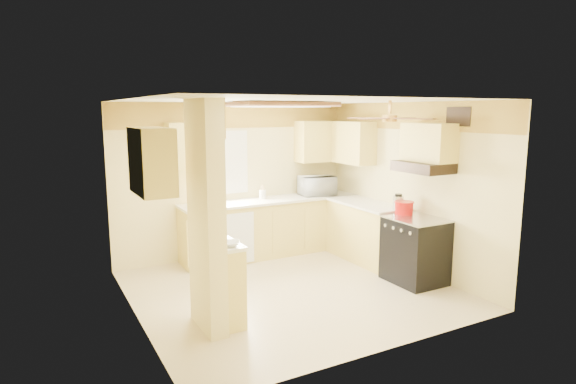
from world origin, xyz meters
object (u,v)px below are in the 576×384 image
microwave (317,186)px  kettle (398,203)px  stove (415,250)px  dutch_oven (404,208)px  bowl (230,244)px

microwave → kettle: 1.70m
stove → microwave: bearing=98.0°
kettle → microwave: bearing=102.1°
dutch_oven → microwave: bearing=100.1°
stove → bowl: (-2.81, -0.14, 0.51)m
stove → bowl: bearing=-177.1°
microwave → bowl: bearing=50.9°
microwave → dutch_oven: 1.85m
stove → kettle: size_ratio=3.81×
kettle → stove: bearing=-97.7°
stove → kettle: (0.06, 0.45, 0.59)m
stove → bowl: size_ratio=4.39×
bowl → microwave: bearing=42.0°
bowl → dutch_oven: (2.84, 0.44, 0.04)m
microwave → bowl: 3.38m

